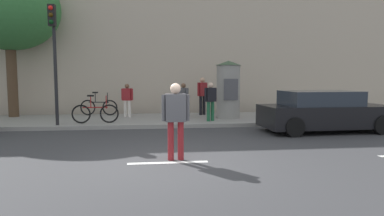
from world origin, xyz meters
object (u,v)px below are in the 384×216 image
object	(u,v)px
street_tree	(9,8)
bicycle_leaning	(99,107)
poster_column	(228,89)
parked_car_dark	(324,112)
pedestrian_tallest	(176,115)
pedestrian_in_light_jacket	(127,98)
pedestrian_near_pole	(211,99)
pedestrian_with_bag	(183,98)
bicycle_upright	(95,113)
traffic_light	(54,45)
pedestrian_with_backpack	(202,93)

from	to	relation	value
street_tree	bicycle_leaning	bearing A→B (deg)	2.34
poster_column	bicycle_leaning	xyz separation A→B (m)	(-5.75, 1.70, -0.87)
parked_car_dark	street_tree	bearing A→B (deg)	159.12
pedestrian_tallest	pedestrian_in_light_jacket	size ratio (longest dim) A/B	1.20
bicycle_leaning	parked_car_dark	xyz separation A→B (m)	(8.48, -4.80, 0.16)
pedestrian_near_pole	pedestrian_with_bag	xyz separation A→B (m)	(-1.00, 1.12, -0.02)
pedestrian_near_pole	bicycle_upright	size ratio (longest dim) A/B	0.88
pedestrian_tallest	pedestrian_with_bag	size ratio (longest dim) A/B	1.17
pedestrian_in_light_jacket	bicycle_upright	bearing A→B (deg)	-120.16
traffic_light	poster_column	distance (m)	7.12
pedestrian_in_light_jacket	parked_car_dark	xyz separation A→B (m)	(7.10, -3.91, -0.30)
street_tree	bicycle_leaning	distance (m)	5.73
pedestrian_tallest	pedestrian_near_pole	size ratio (longest dim) A/B	1.14
pedestrian_with_bag	pedestrian_near_pole	bearing A→B (deg)	-48.36
pedestrian_with_backpack	bicycle_upright	distance (m)	5.15
parked_car_dark	pedestrian_with_bag	bearing A→B (deg)	144.85
traffic_light	bicycle_leaning	size ratio (longest dim) A/B	2.46
pedestrian_tallest	pedestrian_in_light_jacket	bearing A→B (deg)	102.70
traffic_light	bicycle_upright	distance (m)	2.88
bicycle_leaning	parked_car_dark	distance (m)	9.74
poster_column	pedestrian_with_bag	bearing A→B (deg)	174.75
poster_column	bicycle_leaning	world-z (taller)	poster_column
pedestrian_near_pole	parked_car_dark	distance (m)	4.27
bicycle_leaning	pedestrian_with_bag	bearing A→B (deg)	-21.68
traffic_light	street_tree	size ratio (longest dim) A/B	0.65
poster_column	parked_car_dark	xyz separation A→B (m)	(2.72, -3.10, -0.71)
pedestrian_with_bag	bicycle_upright	bearing A→B (deg)	-160.75
pedestrian_near_pole	pedestrian_with_bag	distance (m)	1.50
parked_car_dark	pedestrian_near_pole	bearing A→B (deg)	149.47
traffic_light	pedestrian_in_light_jacket	bearing A→B (deg)	44.42
bicycle_upright	traffic_light	bearing A→B (deg)	-159.76
pedestrian_tallest	bicycle_leaning	bearing A→B (deg)	110.24
traffic_light	pedestrian_in_light_jacket	size ratio (longest dim) A/B	2.92
traffic_light	bicycle_upright	world-z (taller)	traffic_light
pedestrian_tallest	bicycle_leaning	size ratio (longest dim) A/B	1.01
pedestrian_in_light_jacket	bicycle_leaning	xyz separation A→B (m)	(-1.38, 0.89, -0.46)
pedestrian_tallest	parked_car_dark	bearing A→B (deg)	32.21
pedestrian_with_backpack	bicycle_leaning	world-z (taller)	pedestrian_with_backpack
pedestrian_tallest	pedestrian_with_bag	world-z (taller)	pedestrian_tallest
traffic_light	pedestrian_with_backpack	xyz separation A→B (m)	(5.83, 2.86, -1.87)
bicycle_leaning	parked_car_dark	size ratio (longest dim) A/B	0.39
street_tree	bicycle_leaning	world-z (taller)	street_tree
pedestrian_with_bag	poster_column	bearing A→B (deg)	-5.25
bicycle_leaning	pedestrian_tallest	bearing A→B (deg)	-69.76
traffic_light	pedestrian_with_bag	size ratio (longest dim) A/B	2.85
pedestrian_in_light_jacket	bicycle_leaning	distance (m)	1.71
pedestrian_near_pole	pedestrian_with_backpack	bearing A→B (deg)	89.83
traffic_light	pedestrian_tallest	size ratio (longest dim) A/B	2.44
pedestrian_in_light_jacket	pedestrian_with_bag	xyz separation A→B (m)	(2.44, -0.63, 0.03)
street_tree	parked_car_dark	bearing A→B (deg)	-20.88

